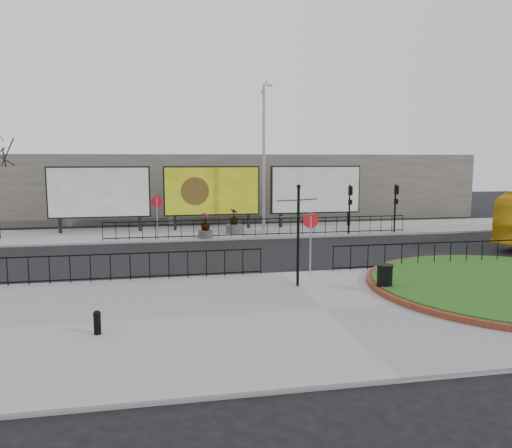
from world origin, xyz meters
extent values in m
plane|color=black|center=(0.00, 0.00, 0.00)|extent=(90.00, 90.00, 0.00)
cube|color=gray|center=(0.00, -5.00, 0.06)|extent=(30.00, 10.00, 0.12)
cube|color=gray|center=(0.00, 12.00, 0.06)|extent=(44.00, 6.00, 0.12)
cylinder|color=gray|center=(-5.00, 9.40, 1.32)|extent=(0.07, 0.07, 2.40)
cylinder|color=#B90C17|center=(-5.00, 9.40, 2.27)|extent=(0.64, 0.03, 0.64)
cylinder|color=white|center=(-5.00, 9.42, 2.27)|extent=(0.50, 0.03, 0.50)
cylinder|color=gray|center=(1.00, -0.40, 1.32)|extent=(0.07, 0.07, 2.40)
cylinder|color=#B90C17|center=(1.00, -0.40, 2.27)|extent=(0.64, 0.03, 0.64)
cylinder|color=white|center=(1.00, -0.38, 2.27)|extent=(0.50, 0.03, 0.50)
cube|color=black|center=(-10.90, 13.00, 0.62)|extent=(0.18, 0.18, 1.00)
cube|color=black|center=(-6.10, 13.00, 0.62)|extent=(0.18, 0.18, 1.00)
cube|color=black|center=(-8.50, 13.00, 2.62)|extent=(6.20, 0.25, 3.20)
cube|color=white|center=(-8.50, 12.84, 2.62)|extent=(6.00, 0.06, 3.00)
cube|color=black|center=(-3.90, 13.00, 0.62)|extent=(0.18, 0.18, 1.00)
cube|color=black|center=(0.90, 13.00, 0.62)|extent=(0.18, 0.18, 1.00)
cube|color=black|center=(-1.50, 13.00, 2.62)|extent=(6.20, 0.25, 3.20)
cube|color=yellow|center=(-1.50, 12.84, 2.62)|extent=(6.00, 0.06, 3.00)
cube|color=black|center=(3.10, 13.00, 0.62)|extent=(0.18, 0.18, 1.00)
cube|color=black|center=(7.90, 13.00, 0.62)|extent=(0.18, 0.18, 1.00)
cube|color=black|center=(5.50, 13.00, 2.62)|extent=(6.20, 0.25, 3.20)
cube|color=white|center=(5.50, 12.84, 2.62)|extent=(6.00, 0.06, 3.00)
cylinder|color=gray|center=(1.50, 11.00, 4.62)|extent=(0.18, 0.18, 9.00)
cylinder|color=gray|center=(1.50, 11.00, 8.97)|extent=(0.43, 0.10, 0.77)
cube|color=gray|center=(1.85, 11.00, 9.07)|extent=(0.35, 0.15, 0.12)
cylinder|color=black|center=(6.50, 9.40, 1.62)|extent=(0.10, 0.10, 3.00)
cube|color=black|center=(6.50, 9.28, 2.77)|extent=(0.22, 0.18, 0.55)
cube|color=black|center=(6.50, 9.28, 2.07)|extent=(0.20, 0.16, 0.30)
cylinder|color=black|center=(9.50, 9.40, 1.62)|extent=(0.10, 0.10, 3.00)
cube|color=black|center=(9.50, 9.28, 2.77)|extent=(0.22, 0.18, 0.55)
cube|color=black|center=(9.50, 9.28, 2.07)|extent=(0.20, 0.16, 0.30)
cube|color=slate|center=(0.00, 22.00, 2.50)|extent=(40.00, 10.00, 5.00)
cylinder|color=black|center=(-0.03, -2.20, 1.89)|extent=(0.10, 0.10, 3.54)
sphere|color=black|center=(-0.03, -2.20, 3.71)|extent=(0.15, 0.15, 0.15)
cube|color=black|center=(-0.45, -2.32, 3.23)|extent=(0.84, 0.38, 0.03)
cube|color=black|center=(0.37, -2.01, 3.23)|extent=(0.82, 0.49, 0.03)
cube|color=black|center=(-0.44, -2.36, 2.67)|extent=(0.83, 0.45, 0.03)
cube|color=black|center=(0.40, -2.07, 2.67)|extent=(0.84, 0.38, 0.03)
cylinder|color=black|center=(-6.54, -6.04, 0.38)|extent=(0.19, 0.19, 0.52)
sphere|color=black|center=(-6.54, -6.04, 0.66)|extent=(0.21, 0.21, 0.21)
cylinder|color=black|center=(2.72, -3.50, 0.56)|extent=(0.53, 0.53, 0.88)
cylinder|color=black|center=(2.72, -3.50, 1.03)|extent=(0.57, 0.57, 0.06)
cylinder|color=#4C4C4F|center=(-2.28, 9.40, 0.34)|extent=(0.85, 0.85, 0.44)
imported|color=#224F15|center=(-2.28, 9.40, 1.07)|extent=(0.79, 0.79, 1.02)
cylinder|color=#4C4C4F|center=(-0.36, 11.00, 0.39)|extent=(1.03, 1.03, 0.54)
imported|color=#224F15|center=(-0.36, 11.00, 1.15)|extent=(0.76, 0.76, 0.97)
camera|label=1|loc=(-4.88, -19.17, 4.68)|focal=35.00mm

